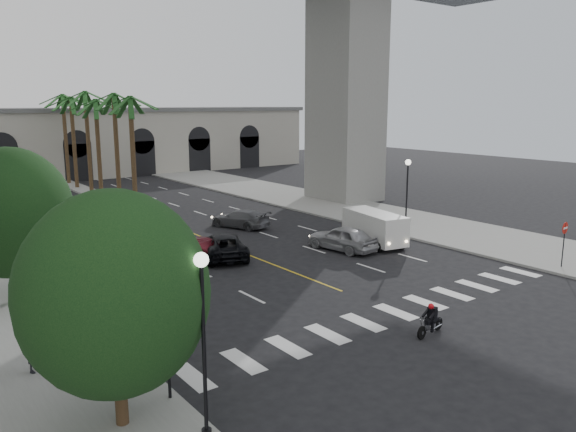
# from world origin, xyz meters

# --- Properties ---
(ground) EXTENTS (140.00, 140.00, 0.00)m
(ground) POSITION_xyz_m (0.00, 0.00, 0.00)
(ground) COLOR black
(ground) RESTS_ON ground
(sidewalk_right) EXTENTS (8.00, 100.00, 0.15)m
(sidewalk_right) POSITION_xyz_m (15.00, 15.00, 0.07)
(sidewalk_right) COLOR gray
(sidewalk_right) RESTS_ON ground
(median) EXTENTS (2.00, 24.00, 0.20)m
(median) POSITION_xyz_m (0.00, 38.00, 0.10)
(median) COLOR gray
(median) RESTS_ON ground
(pier_building) EXTENTS (71.00, 10.50, 8.50)m
(pier_building) POSITION_xyz_m (0.00, 55.00, 4.27)
(pier_building) COLOR beige
(pier_building) RESTS_ON ground
(palm_a) EXTENTS (3.20, 3.20, 10.30)m
(palm_a) POSITION_xyz_m (0.00, 28.00, 9.10)
(palm_a) COLOR #47331E
(palm_a) RESTS_ON ground
(palm_b) EXTENTS (3.20, 3.20, 10.60)m
(palm_b) POSITION_xyz_m (0.10, 32.00, 9.37)
(palm_b) COLOR #47331E
(palm_b) RESTS_ON ground
(palm_c) EXTENTS (3.20, 3.20, 10.10)m
(palm_c) POSITION_xyz_m (-0.20, 36.00, 8.91)
(palm_c) COLOR #47331E
(palm_c) RESTS_ON ground
(palm_d) EXTENTS (3.20, 3.20, 10.90)m
(palm_d) POSITION_xyz_m (0.15, 40.00, 9.65)
(palm_d) COLOR #47331E
(palm_d) RESTS_ON ground
(palm_e) EXTENTS (3.20, 3.20, 10.40)m
(palm_e) POSITION_xyz_m (-0.10, 44.00, 9.19)
(palm_e) COLOR #47331E
(palm_e) RESTS_ON ground
(palm_f) EXTENTS (3.20, 3.20, 10.70)m
(palm_f) POSITION_xyz_m (0.20, 48.00, 9.46)
(palm_f) COLOR #47331E
(palm_f) RESTS_ON ground
(street_tree_near) EXTENTS (5.20, 5.20, 6.89)m
(street_tree_near) POSITION_xyz_m (-13.00, -3.00, 4.02)
(street_tree_near) COLOR #382616
(street_tree_near) RESTS_ON ground
(street_tree_mid) EXTENTS (5.44, 5.44, 7.21)m
(street_tree_mid) POSITION_xyz_m (-13.00, 10.00, 4.21)
(street_tree_mid) COLOR #382616
(street_tree_mid) RESTS_ON ground
(lamp_post_left_near) EXTENTS (0.40, 0.40, 5.35)m
(lamp_post_left_near) POSITION_xyz_m (-11.40, -5.00, 3.22)
(lamp_post_left_near) COLOR black
(lamp_post_left_near) RESTS_ON ground
(lamp_post_left_far) EXTENTS (0.40, 0.40, 5.35)m
(lamp_post_left_far) POSITION_xyz_m (-11.40, 16.00, 3.22)
(lamp_post_left_far) COLOR black
(lamp_post_left_far) RESTS_ON ground
(lamp_post_right) EXTENTS (0.40, 0.40, 5.35)m
(lamp_post_right) POSITION_xyz_m (11.40, 8.00, 3.22)
(lamp_post_right) COLOR black
(lamp_post_right) RESTS_ON ground
(traffic_signal_near) EXTENTS (0.25, 0.18, 3.65)m
(traffic_signal_near) POSITION_xyz_m (-11.30, -2.50, 2.51)
(traffic_signal_near) COLOR black
(traffic_signal_near) RESTS_ON ground
(traffic_signal_far) EXTENTS (0.25, 0.18, 3.65)m
(traffic_signal_far) POSITION_xyz_m (-11.30, 1.50, 2.51)
(traffic_signal_far) COLOR black
(traffic_signal_far) RESTS_ON ground
(motorcycle_rider) EXTENTS (1.81, 0.52, 1.31)m
(motorcycle_rider) POSITION_xyz_m (-0.69, -3.99, 0.59)
(motorcycle_rider) COLOR black
(motorcycle_rider) RESTS_ON ground
(car_a) EXTENTS (2.52, 4.87, 1.58)m
(car_a) POSITION_xyz_m (5.34, 7.82, 0.79)
(car_a) COLOR #A4A4A9
(car_a) RESTS_ON ground
(car_b) EXTENTS (2.67, 4.28, 1.33)m
(car_b) POSITION_xyz_m (-3.27, 11.46, 0.67)
(car_b) COLOR #470E14
(car_b) RESTS_ON ground
(car_c) EXTENTS (4.10, 5.73, 1.45)m
(car_c) POSITION_xyz_m (-1.50, 10.93, 0.72)
(car_c) COLOR black
(car_c) RESTS_ON ground
(car_d) EXTENTS (3.44, 5.00, 1.34)m
(car_d) POSITION_xyz_m (3.74, 17.29, 0.67)
(car_d) COLOR slate
(car_d) RESTS_ON ground
(car_e) EXTENTS (3.46, 4.81, 1.52)m
(car_e) POSITION_xyz_m (-6.81, 20.52, 0.76)
(car_e) COLOR #0F2048
(car_e) RESTS_ON ground
(cargo_van) EXTENTS (2.79, 5.28, 2.13)m
(cargo_van) POSITION_xyz_m (8.00, 7.64, 1.19)
(cargo_van) COLOR white
(cargo_van) RESTS_ON ground
(pedestrian_a) EXTENTS (0.85, 0.77, 1.94)m
(pedestrian_a) POSITION_xyz_m (-14.15, 1.86, 1.12)
(pedestrian_a) COLOR black
(pedestrian_a) RESTS_ON sidewalk_left
(do_not_enter_sign) EXTENTS (0.66, 0.09, 2.69)m
(do_not_enter_sign) POSITION_xyz_m (12.26, -2.59, 1.95)
(do_not_enter_sign) COLOR black
(do_not_enter_sign) RESTS_ON ground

